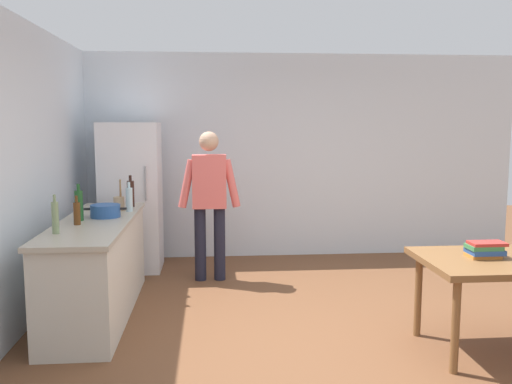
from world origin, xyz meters
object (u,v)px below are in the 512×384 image
at_px(cooking_pot, 105,211).
at_px(bottle_water_clear, 129,199).
at_px(bottle_wine_green, 79,205).
at_px(bottle_vinegar_tall, 55,217).
at_px(book_stack, 485,250).
at_px(bottle_wine_dark, 131,193).
at_px(refrigerator, 131,197).
at_px(utensil_jar, 119,203).
at_px(bottle_beer_brown, 77,213).
at_px(person, 209,196).
at_px(dining_table, 511,267).

bearing_deg(cooking_pot, bottle_water_clear, 61.03).
bearing_deg(cooking_pot, bottle_wine_green, -139.97).
relative_size(bottle_vinegar_tall, book_stack, 1.15).
bearing_deg(bottle_wine_dark, bottle_vinegar_tall, -106.26).
relative_size(cooking_pot, bottle_vinegar_tall, 1.25).
xyz_separation_m(bottle_wine_green, bottle_vinegar_tall, (-0.05, -0.59, -0.01)).
bearing_deg(book_stack, bottle_vinegar_tall, 171.91).
bearing_deg(refrigerator, bottle_wine_dark, -82.12).
bearing_deg(bottle_water_clear, refrigerator, 97.22).
bearing_deg(cooking_pot, book_stack, -21.60).
distance_m(refrigerator, bottle_wine_green, 1.63).
bearing_deg(cooking_pot, utensil_jar, 80.85).
bearing_deg(refrigerator, cooking_pot, -91.54).
xyz_separation_m(utensil_jar, book_stack, (3.06, -1.63, -0.17)).
bearing_deg(book_stack, bottle_beer_brown, 165.44).
distance_m(person, dining_table, 3.20).
relative_size(bottle_wine_dark, bottle_beer_brown, 1.31).
distance_m(bottle_wine_green, book_stack, 3.51).
xyz_separation_m(bottle_wine_green, bottle_wine_dark, (0.35, 0.80, 0.00)).
xyz_separation_m(bottle_wine_green, book_stack, (3.33, -1.07, -0.23)).
bearing_deg(cooking_pot, dining_table, -20.80).
bearing_deg(bottle_wine_dark, bottle_beer_brown, -107.79).
distance_m(dining_table, bottle_wine_green, 3.73).
bearing_deg(bottle_beer_brown, bottle_wine_dark, 72.21).
bearing_deg(utensil_jar, bottle_wine_dark, 69.53).
bearing_deg(bottle_vinegar_tall, utensil_jar, 74.61).
relative_size(cooking_pot, utensil_jar, 1.25).
relative_size(utensil_jar, bottle_wine_dark, 0.94).
height_order(cooking_pot, bottle_wine_dark, bottle_wine_dark).
height_order(bottle_wine_green, bottle_vinegar_tall, bottle_wine_green).
height_order(person, bottle_vinegar_tall, person).
bearing_deg(utensil_jar, dining_table, -26.93).
relative_size(bottle_water_clear, book_stack, 1.07).
distance_m(bottle_wine_green, bottle_vinegar_tall, 0.59).
bearing_deg(cooking_pot, bottle_vinegar_tall, -108.51).
xyz_separation_m(cooking_pot, bottle_wine_dark, (0.15, 0.63, 0.09)).
height_order(person, dining_table, person).
xyz_separation_m(person, bottle_wine_dark, (-0.84, -0.25, 0.07)).
xyz_separation_m(dining_table, bottle_wine_green, (-3.54, 1.10, 0.37)).
relative_size(person, cooking_pot, 4.25).
relative_size(dining_table, cooking_pot, 3.50).
bearing_deg(bottle_wine_green, utensil_jar, 64.75).
relative_size(bottle_wine_green, bottle_vinegar_tall, 1.06).
height_order(utensil_jar, bottle_wine_dark, bottle_wine_dark).
distance_m(cooking_pot, bottle_beer_brown, 0.42).
relative_size(bottle_wine_green, bottle_wine_dark, 1.00).
bearing_deg(bottle_wine_green, person, 41.36).
xyz_separation_m(dining_table, book_stack, (-0.21, 0.03, 0.14)).
distance_m(cooking_pot, bottle_water_clear, 0.38).
relative_size(bottle_wine_dark, bottle_water_clear, 1.13).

